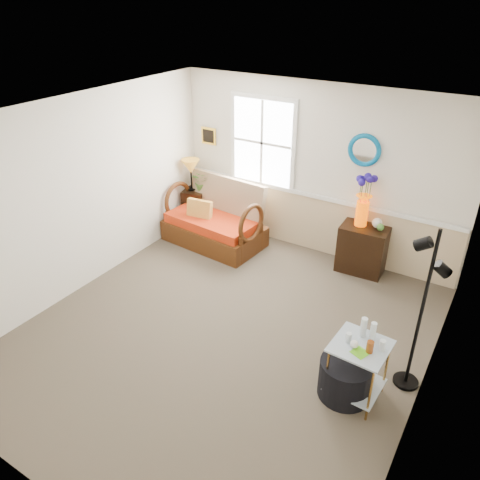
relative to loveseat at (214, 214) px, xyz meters
The scene contains 19 objects.
floor 2.35m from the loveseat, 52.42° to the right, with size 4.50×5.00×0.01m, color brown.
ceiling 3.10m from the loveseat, 52.42° to the right, with size 4.50×5.00×0.01m, color white.
walls 2.43m from the loveseat, 52.42° to the right, with size 4.51×5.01×2.60m.
wainscot 1.55m from the loveseat, 25.26° to the left, with size 4.46×0.02×0.90m, color tan.
chair_rail 1.60m from the loveseat, 24.93° to the left, with size 4.46×0.04×0.06m, color white.
window 1.36m from the loveseat, 52.46° to the left, with size 1.14×0.06×1.44m, color white, non-canonical shape.
picture 1.34m from the loveseat, 128.20° to the left, with size 0.28×0.03×0.28m, color gold.
mirror 2.53m from the loveseat, 17.47° to the left, with size 0.47×0.47×0.07m, color #0885C0.
loveseat is the anchor object (origin of this frame).
throw_pillow 0.23m from the loveseat, 149.60° to the right, with size 0.41×0.10×0.41m, color #B95F0E, non-canonical shape.
lamp_stand 0.77m from the loveseat, 150.03° to the left, with size 0.37×0.37×0.66m, color black, non-canonical shape.
table_lamp 0.86m from the loveseat, 153.67° to the left, with size 0.30×0.30×0.55m, color #BF8225, non-canonical shape.
potted_plant 0.71m from the loveseat, 140.97° to the left, with size 0.32×0.35×0.28m, color #437B2E.
cabinet 2.37m from the loveseat, 10.75° to the left, with size 0.67×0.43×0.71m, color black, non-canonical shape.
flower_vase 2.36m from the loveseat, 12.11° to the left, with size 0.23×0.23×0.77m, color #F65300, non-canonical shape.
side_table 3.65m from the loveseat, 32.23° to the right, with size 0.53×0.53×0.67m, color #BC873C, non-canonical shape.
tabletop_items 3.67m from the loveseat, 31.67° to the right, with size 0.36×0.36×0.21m, color silver, non-canonical shape.
floor_lamp 3.82m from the loveseat, 22.89° to the right, with size 0.27×0.27×1.84m, color black, non-canonical shape.
ottoman 3.60m from the loveseat, 33.40° to the right, with size 0.55×0.55×0.42m, color black.
Camera 1 is at (2.53, -3.70, 3.74)m, focal length 35.00 mm.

